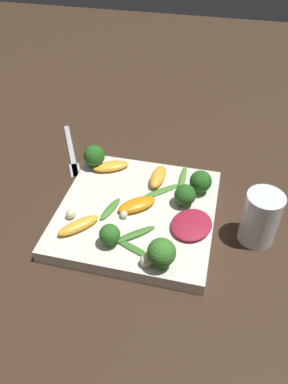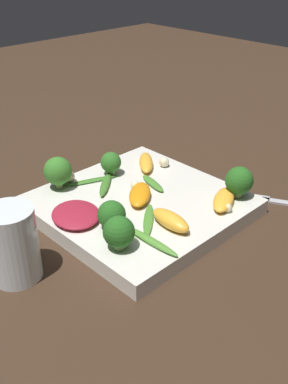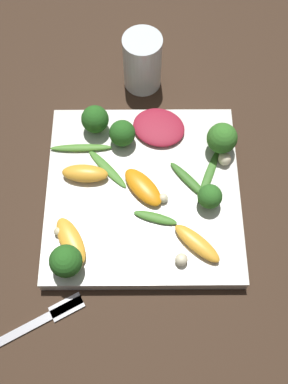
% 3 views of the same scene
% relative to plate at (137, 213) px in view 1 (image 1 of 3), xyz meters
% --- Properties ---
extents(ground_plane, '(2.40, 2.40, 0.00)m').
position_rel_plate_xyz_m(ground_plane, '(0.00, 0.00, -0.01)').
color(ground_plane, '#382619').
extents(plate, '(0.27, 0.27, 0.02)m').
position_rel_plate_xyz_m(plate, '(0.00, 0.00, 0.00)').
color(plate, silver).
rests_on(plate, ground_plane).
extents(drinking_glass, '(0.06, 0.06, 0.10)m').
position_rel_plate_xyz_m(drinking_glass, '(-0.21, 0.00, 0.04)').
color(drinking_glass, white).
rests_on(drinking_glass, ground_plane).
extents(fork, '(0.11, 0.18, 0.01)m').
position_rel_plate_xyz_m(fork, '(0.18, -0.15, -0.01)').
color(fork, '#B2B2B7').
rests_on(fork, ground_plane).
extents(radicchio_leaf_0, '(0.09, 0.10, 0.01)m').
position_rel_plate_xyz_m(radicchio_leaf_0, '(-0.10, 0.02, 0.02)').
color(radicchio_leaf_0, maroon).
rests_on(radicchio_leaf_0, plate).
extents(orange_segment_0, '(0.07, 0.07, 0.02)m').
position_rel_plate_xyz_m(orange_segment_0, '(-0.00, 0.00, 0.02)').
color(orange_segment_0, orange).
rests_on(orange_segment_0, plate).
extents(orange_segment_1, '(0.07, 0.07, 0.02)m').
position_rel_plate_xyz_m(orange_segment_1, '(0.08, 0.07, 0.02)').
color(orange_segment_1, '#FCAD33').
rests_on(orange_segment_1, plate).
extents(orange_segment_2, '(0.08, 0.06, 0.01)m').
position_rel_plate_xyz_m(orange_segment_2, '(0.08, -0.10, 0.02)').
color(orange_segment_2, '#FCAD33').
rests_on(orange_segment_2, plate).
extents(orange_segment_3, '(0.03, 0.07, 0.02)m').
position_rel_plate_xyz_m(orange_segment_3, '(-0.02, -0.08, 0.02)').
color(orange_segment_3, '#FCAD33').
rests_on(orange_segment_3, plate).
extents(broccoli_floret_0, '(0.04, 0.04, 0.04)m').
position_rel_plate_xyz_m(broccoli_floret_0, '(-0.10, -0.07, 0.04)').
color(broccoli_floret_0, '#84AD5B').
rests_on(broccoli_floret_0, plate).
extents(broccoli_floret_1, '(0.04, 0.04, 0.04)m').
position_rel_plate_xyz_m(broccoli_floret_1, '(-0.08, -0.03, 0.03)').
color(broccoli_floret_1, '#7A9E51').
rests_on(broccoli_floret_1, plate).
extents(broccoli_floret_2, '(0.03, 0.03, 0.04)m').
position_rel_plate_xyz_m(broccoli_floret_2, '(0.02, 0.09, 0.03)').
color(broccoli_floret_2, '#84AD5B').
rests_on(broccoli_floret_2, plate).
extents(broccoli_floret_3, '(0.04, 0.04, 0.05)m').
position_rel_plate_xyz_m(broccoli_floret_3, '(-0.07, 0.11, 0.04)').
color(broccoli_floret_3, '#7A9E51').
rests_on(broccoli_floret_3, plate).
extents(broccoli_floret_4, '(0.04, 0.04, 0.05)m').
position_rel_plate_xyz_m(broccoli_floret_4, '(0.11, -0.10, 0.04)').
color(broccoli_floret_4, '#84AD5B').
rests_on(broccoli_floret_4, plate).
extents(arugula_sprig_0, '(0.09, 0.05, 0.00)m').
position_rel_plate_xyz_m(arugula_sprig_0, '(-0.02, 0.09, 0.01)').
color(arugula_sprig_0, '#3D7528').
rests_on(arugula_sprig_0, plate).
extents(arugula_sprig_1, '(0.01, 0.09, 0.01)m').
position_rel_plate_xyz_m(arugula_sprig_1, '(-0.07, -0.09, 0.02)').
color(arugula_sprig_1, '#518E33').
rests_on(arugula_sprig_1, plate).
extents(arugula_sprig_2, '(0.07, 0.06, 0.01)m').
position_rel_plate_xyz_m(arugula_sprig_2, '(-0.01, 0.07, 0.02)').
color(arugula_sprig_2, '#3D7528').
rests_on(arugula_sprig_2, plate).
extents(arugula_sprig_3, '(0.03, 0.06, 0.01)m').
position_rel_plate_xyz_m(arugula_sprig_3, '(0.04, 0.02, 0.02)').
color(arugula_sprig_3, '#47842D').
rests_on(arugula_sprig_3, plate).
extents(arugula_sprig_4, '(0.07, 0.06, 0.00)m').
position_rel_plate_xyz_m(arugula_sprig_4, '(-0.03, -0.05, 0.01)').
color(arugula_sprig_4, '#47842D').
rests_on(arugula_sprig_4, plate).
extents(macadamia_nut_0, '(0.02, 0.02, 0.02)m').
position_rel_plate_xyz_m(macadamia_nut_0, '(-0.04, 0.12, 0.02)').
color(macadamia_nut_0, beige).
rests_on(macadamia_nut_0, plate).
extents(macadamia_nut_1, '(0.02, 0.02, 0.02)m').
position_rel_plate_xyz_m(macadamia_nut_1, '(0.10, 0.05, 0.02)').
color(macadamia_nut_1, beige).
rests_on(macadamia_nut_1, plate).
extents(macadamia_nut_2, '(0.01, 0.01, 0.01)m').
position_rel_plate_xyz_m(macadamia_nut_2, '(0.02, 0.03, 0.02)').
color(macadamia_nut_2, beige).
rests_on(macadamia_nut_2, plate).
extents(macadamia_nut_3, '(0.01, 0.01, 0.01)m').
position_rel_plate_xyz_m(macadamia_nut_3, '(0.06, -0.11, 0.02)').
color(macadamia_nut_3, beige).
rests_on(macadamia_nut_3, plate).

